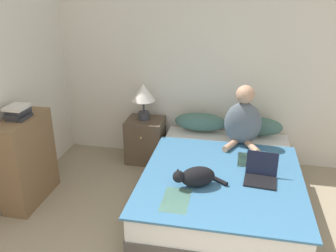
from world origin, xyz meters
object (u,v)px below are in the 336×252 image
Objects in this scene: bookshelf at (27,160)px; cat_tabby at (196,177)px; laptop_open at (261,175)px; pillow_near at (200,122)px; pillow_far at (256,126)px; nightstand at (145,140)px; table_lamp at (143,95)px; bed at (222,186)px; book_stack_top at (18,112)px; person_sitting at (243,120)px.

cat_tabby is at bearing -3.26° from bookshelf.
laptop_open is 0.34× the size of bookshelf.
laptop_open is 2.33m from bookshelf.
laptop_open is at bearing -56.89° from pillow_near.
pillow_far reaches higher than nightstand.
nightstand is at bearing -43.86° from table_lamp.
pillow_near is 1.26m from laptop_open.
bookshelf is (-0.96, -1.10, 0.18)m from nightstand.
table_lamp is at bearing -175.12° from pillow_near.
bookshelf reaches higher than bed.
pillow_far reaches higher than bed.
pillow_far is 1.40m from table_lamp.
nightstand reaches higher than bed.
pillow_near is 0.69× the size of bookshelf.
cat_tabby is 1.75m from bookshelf.
book_stack_top is at bearing -153.03° from pillow_far.
person_sitting reaches higher than pillow_near.
pillow_near is 0.66m from pillow_far.
person_sitting is (0.17, 0.60, 0.50)m from bed.
person_sitting is at bearing 22.70° from book_stack_top.
cat_tabby is 1.95× the size of book_stack_top.
nightstand is 1.62m from book_stack_top.
bed is at bearing -69.23° from pillow_near.
pillow_far reaches higher than cat_tabby.
person_sitting is at bearing 22.69° from bookshelf.
table_lamp reaches higher than bed.
person_sitting is 1.09m from cat_tabby.
cat_tabby is 1.08× the size of table_lamp.
table_lamp reaches higher than cat_tabby.
pillow_near is at bearing -110.13° from cat_tabby.
nightstand is at bearing -176.83° from pillow_far.
person_sitting is 2.71× the size of book_stack_top.
pillow_near reaches higher than bed.
bed is at bearing 8.67° from book_stack_top.
table_lamp reaches higher than bookshelf.
laptop_open is at bearing 2.94° from bookshelf.
person_sitting reaches higher than cat_tabby.
table_lamp is (-0.80, 1.21, 0.35)m from cat_tabby.
bookshelf is (-2.14, -0.90, -0.26)m from person_sitting.
pillow_far is 1.37m from nightstand.
table_lamp is (-1.20, 0.22, 0.16)m from person_sitting.
cat_tabby is at bearing -85.25° from pillow_near.
table_lamp is at bearing -177.49° from pillow_far.
cat_tabby is at bearing -111.72° from person_sitting.
cat_tabby is (-0.56, -1.27, -0.02)m from pillow_far.
pillow_far is 2.63m from book_stack_top.
laptop_open is at bearing -88.67° from pillow_far.
pillow_far is at bearing 3.17° from nightstand.
table_lamp reaches higher than pillow_near.
bookshelf is at bearing -144.48° from pillow_near.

